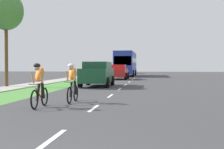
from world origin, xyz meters
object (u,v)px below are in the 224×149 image
object	(u,v)px
cyclist_lead	(39,85)
bus_blue	(126,63)
cyclist_trailing	(72,83)
sedan_black	(131,70)
street_tree_near	(6,12)
pickup_red	(118,72)
suv_dark_green	(97,73)

from	to	relation	value
cyclist_lead	bus_blue	distance (m)	35.62
cyclist_trailing	bus_blue	distance (m)	33.99
sedan_black	street_tree_near	world-z (taller)	street_tree_near
cyclist_trailing	pickup_red	distance (m)	22.49
pickup_red	sedan_black	size ratio (longest dim) A/B	1.19
suv_dark_green	pickup_red	size ratio (longest dim) A/B	0.92
sedan_black	street_tree_near	size ratio (longest dim) A/B	0.64
pickup_red	street_tree_near	bearing A→B (deg)	-115.17
suv_dark_green	pickup_red	world-z (taller)	suv_dark_green
sedan_black	suv_dark_green	bearing A→B (deg)	-89.92
pickup_red	street_tree_near	size ratio (longest dim) A/B	0.76
cyclist_lead	cyclist_trailing	xyz separation A→B (m)	(0.79, 1.63, 0.00)
pickup_red	street_tree_near	xyz separation A→B (m)	(-6.46, -13.74, 4.47)
cyclist_trailing	street_tree_near	size ratio (longest dim) A/B	0.26
bus_blue	sedan_black	xyz separation A→B (m)	(-0.33, 17.86, -1.21)
street_tree_near	cyclist_lead	bearing A→B (deg)	-59.37
suv_dark_green	street_tree_near	bearing A→B (deg)	-165.16
sedan_black	pickup_red	bearing A→B (deg)	-89.38
cyclist_trailing	suv_dark_green	world-z (taller)	suv_dark_green
bus_blue	street_tree_near	size ratio (longest dim) A/B	1.74
cyclist_lead	street_tree_near	bearing A→B (deg)	120.63
cyclist_trailing	sedan_black	size ratio (longest dim) A/B	0.40
pickup_red	sedan_black	world-z (taller)	pickup_red
pickup_red	cyclist_lead	bearing A→B (deg)	-90.73
cyclist_trailing	pickup_red	bearing A→B (deg)	91.25
bus_blue	street_tree_near	distance (m)	26.24
pickup_red	bus_blue	bearing A→B (deg)	89.92
bus_blue	street_tree_near	bearing A→B (deg)	-104.40
sedan_black	street_tree_near	bearing A→B (deg)	-98.11
suv_dark_green	sedan_black	xyz separation A→B (m)	(-0.06, 41.43, -0.18)
sedan_black	street_tree_near	distance (m)	43.74
sedan_black	cyclist_trailing	bearing A→B (deg)	-89.11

